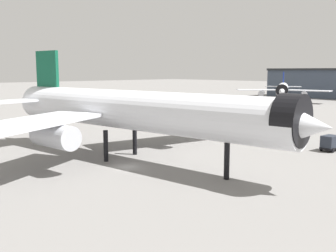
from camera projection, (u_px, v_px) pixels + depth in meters
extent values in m
plane|color=slate|center=(127.00, 167.00, 61.70)|extent=(900.00, 900.00, 0.00)
cylinder|color=silver|center=(132.00, 110.00, 65.22)|extent=(58.09, 13.66, 6.61)
cone|color=silver|center=(302.00, 125.00, 47.08)|extent=(8.01, 7.32, 6.48)
cone|color=silver|center=(36.00, 102.00, 83.36)|extent=(9.30, 7.29, 6.28)
cylinder|color=black|center=(292.00, 121.00, 47.84)|extent=(3.77, 6.99, 6.68)
cube|color=silver|center=(172.00, 107.00, 80.60)|extent=(13.99, 27.25, 0.53)
cylinder|color=#B7BAC1|center=(168.00, 119.00, 77.66)|extent=(8.47, 4.60, 3.64)
cube|color=silver|center=(30.00, 123.00, 55.69)|extent=(19.37, 27.44, 0.53)
cylinder|color=#B7BAC1|center=(55.00, 136.00, 57.51)|extent=(8.47, 4.60, 3.64)
cube|color=#0F5138|center=(48.00, 77.00, 79.71)|extent=(6.95, 1.51, 10.57)
cube|color=silver|center=(72.00, 97.00, 86.32)|extent=(6.43, 10.95, 0.40)
cube|color=silver|center=(15.00, 101.00, 75.85)|extent=(6.43, 10.95, 0.40)
cylinder|color=black|center=(227.00, 161.00, 54.45)|extent=(0.79, 0.79, 5.29)
cylinder|color=black|center=(135.00, 140.00, 70.53)|extent=(0.79, 0.79, 5.29)
cylinder|color=black|center=(106.00, 146.00, 65.22)|extent=(0.79, 0.79, 5.29)
cylinder|color=silver|center=(283.00, 89.00, 181.40)|extent=(25.14, 39.30, 5.04)
cone|color=silver|center=(282.00, 91.00, 161.40)|extent=(7.02, 7.25, 4.94)
cone|color=silver|center=(283.00, 87.00, 201.39)|extent=(7.38, 8.05, 4.79)
cylinder|color=black|center=(282.00, 90.00, 162.30)|extent=(5.55, 4.47, 5.09)
cube|color=silver|center=(309.00, 91.00, 181.10)|extent=(19.98, 10.39, 0.40)
cylinder|color=#B7BAC1|center=(304.00, 94.00, 181.04)|extent=(5.32, 6.52, 2.77)
cube|color=silver|center=(257.00, 90.00, 188.10)|extent=(17.85, 18.58, 0.40)
cylinder|color=#B7BAC1|center=(261.00, 93.00, 186.71)|extent=(5.32, 6.52, 2.77)
cube|color=navy|center=(283.00, 80.00, 197.62)|extent=(2.93, 4.67, 8.06)
cube|color=silver|center=(294.00, 87.00, 197.45)|extent=(8.50, 7.05, 0.30)
cube|color=silver|center=(273.00, 86.00, 200.40)|extent=(8.50, 7.05, 0.30)
cylinder|color=black|center=(282.00, 101.00, 169.24)|extent=(0.60, 0.60, 4.03)
cylinder|color=black|center=(288.00, 99.00, 183.27)|extent=(0.60, 0.60, 4.03)
cylinder|color=black|center=(276.00, 98.00, 184.81)|extent=(0.60, 0.60, 4.03)
cube|color=black|center=(332.00, 147.00, 74.37)|extent=(2.64, 5.63, 0.35)
cube|color=#232833|center=(330.00, 141.00, 73.56)|extent=(2.50, 3.44, 2.20)
cylinder|color=black|center=(331.00, 146.00, 76.49)|extent=(0.34, 0.92, 0.90)
cylinder|color=black|center=(321.00, 149.00, 74.05)|extent=(0.34, 0.92, 0.90)
cylinder|color=black|center=(333.00, 150.00, 72.30)|extent=(0.34, 0.92, 0.90)
cube|color=black|center=(294.00, 138.00, 85.50)|extent=(2.67, 3.56, 0.30)
cube|color=#194799|center=(290.00, 135.00, 85.04)|extent=(1.96, 1.78, 1.20)
cube|color=#1E2D38|center=(288.00, 134.00, 84.79)|extent=(1.28, 0.57, 0.60)
cube|color=#194799|center=(296.00, 135.00, 85.62)|extent=(2.20, 2.38, 0.90)
cylinder|color=black|center=(292.00, 139.00, 84.37)|extent=(0.52, 0.75, 0.70)
cylinder|color=black|center=(287.00, 138.00, 85.84)|extent=(0.52, 0.75, 0.70)
cylinder|color=black|center=(300.00, 139.00, 85.19)|extent=(0.52, 0.75, 0.70)
cylinder|color=black|center=(295.00, 138.00, 86.66)|extent=(0.52, 0.75, 0.70)
cone|color=#F2600C|center=(58.00, 131.00, 96.64)|extent=(0.46, 0.46, 0.58)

